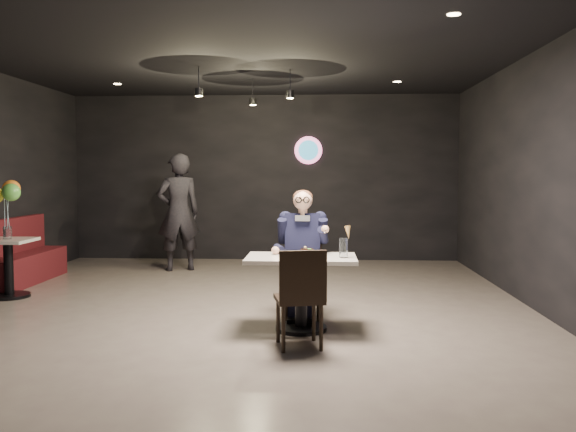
# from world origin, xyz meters

# --- Properties ---
(floor) EXTENTS (9.00, 9.00, 0.00)m
(floor) POSITION_xyz_m (0.00, 0.00, 0.00)
(floor) COLOR slate
(floor) RESTS_ON ground
(wall_sign) EXTENTS (0.50, 0.06, 0.50)m
(wall_sign) POSITION_xyz_m (0.80, 4.47, 2.00)
(wall_sign) COLOR pink
(wall_sign) RESTS_ON floor
(pendant_lights) EXTENTS (1.40, 1.20, 0.36)m
(pendant_lights) POSITION_xyz_m (0.00, 2.00, 2.88)
(pendant_lights) COLOR black
(pendant_lights) RESTS_ON floor
(main_table) EXTENTS (1.10, 0.70, 0.75)m
(main_table) POSITION_xyz_m (0.83, -0.55, 0.38)
(main_table) COLOR silver
(main_table) RESTS_ON floor
(chair_far) EXTENTS (0.42, 0.46, 0.92)m
(chair_far) POSITION_xyz_m (0.83, 0.00, 0.46)
(chair_far) COLOR black
(chair_far) RESTS_ON floor
(chair_near) EXTENTS (0.50, 0.54, 0.92)m
(chair_near) POSITION_xyz_m (0.83, -1.14, 0.46)
(chair_near) COLOR black
(chair_near) RESTS_ON floor
(seated_man) EXTENTS (0.60, 0.80, 1.44)m
(seated_man) POSITION_xyz_m (0.83, 0.00, 0.72)
(seated_man) COLOR black
(seated_man) RESTS_ON floor
(dessert_plate) EXTENTS (0.24, 0.24, 0.01)m
(dessert_plate) POSITION_xyz_m (0.91, -0.60, 0.76)
(dessert_plate) COLOR white
(dessert_plate) RESTS_ON main_table
(cake_slice) EXTENTS (0.13, 0.12, 0.07)m
(cake_slice) POSITION_xyz_m (0.89, -0.64, 0.80)
(cake_slice) COLOR black
(cake_slice) RESTS_ON dessert_plate
(mint_leaf) EXTENTS (0.06, 0.04, 0.01)m
(mint_leaf) POSITION_xyz_m (0.91, -0.67, 0.84)
(mint_leaf) COLOR green
(mint_leaf) RESTS_ON cake_slice
(sundae_glass) EXTENTS (0.09, 0.09, 0.19)m
(sundae_glass) POSITION_xyz_m (1.25, -0.60, 0.85)
(sundae_glass) COLOR silver
(sundae_glass) RESTS_ON main_table
(wafer_cone) EXTENTS (0.08, 0.08, 0.13)m
(wafer_cone) POSITION_xyz_m (1.29, -0.57, 0.99)
(wafer_cone) COLOR tan
(wafer_cone) RESTS_ON sundae_glass
(booth_bench) EXTENTS (0.47, 1.88, 0.94)m
(booth_bench) POSITION_xyz_m (-3.25, 1.89, 0.47)
(booth_bench) COLOR #4D1011
(booth_bench) RESTS_ON floor
(side_table) EXTENTS (0.59, 0.59, 0.73)m
(side_table) POSITION_xyz_m (-2.95, 0.89, 0.37)
(side_table) COLOR silver
(side_table) RESTS_ON floor
(balloon_vase) EXTENTS (0.11, 0.11, 0.16)m
(balloon_vase) POSITION_xyz_m (-2.95, 0.89, 0.83)
(balloon_vase) COLOR silver
(balloon_vase) RESTS_ON side_table
(balloon_bunch) EXTENTS (0.41, 0.41, 0.67)m
(balloon_bunch) POSITION_xyz_m (-2.95, 0.89, 1.23)
(balloon_bunch) COLOR #FFF235
(balloon_bunch) RESTS_ON balloon_vase
(passerby) EXTENTS (0.81, 0.69, 1.90)m
(passerby) POSITION_xyz_m (-1.28, 3.16, 0.95)
(passerby) COLOR black
(passerby) RESTS_ON floor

